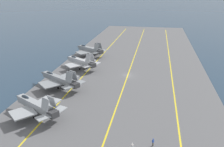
% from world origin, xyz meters
% --- Properties ---
extents(ground_plane, '(2000.00, 2000.00, 0.00)m').
position_xyz_m(ground_plane, '(0.00, 0.00, 0.00)').
color(ground_plane, '#23384C').
extents(carrier_deck, '(202.15, 53.07, 0.40)m').
position_xyz_m(carrier_deck, '(0.00, 0.00, 0.20)').
color(carrier_deck, '#565659').
rests_on(carrier_deck, ground).
extents(deck_stripe_foul_line, '(181.94, 0.76, 0.01)m').
position_xyz_m(deck_stripe_foul_line, '(0.00, -14.60, 0.40)').
color(deck_stripe_foul_line, yellow).
rests_on(deck_stripe_foul_line, carrier_deck).
extents(deck_stripe_centerline, '(181.94, 0.36, 0.01)m').
position_xyz_m(deck_stripe_centerline, '(0.00, 0.00, 0.40)').
color(deck_stripe_centerline, yellow).
rests_on(deck_stripe_centerline, carrier_deck).
extents(deck_stripe_edge_line, '(181.90, 4.37, 0.01)m').
position_xyz_m(deck_stripe_edge_line, '(0.00, 14.60, 0.40)').
color(deck_stripe_edge_line, yellow).
rests_on(deck_stripe_edge_line, carrier_deck).
extents(parked_jet_nearest, '(12.46, 15.37, 6.23)m').
position_xyz_m(parked_jet_nearest, '(-30.05, 17.76, 3.06)').
color(parked_jet_nearest, '#93999E').
rests_on(parked_jet_nearest, carrier_deck).
extents(parked_jet_second, '(12.98, 16.76, 6.34)m').
position_xyz_m(parked_jet_second, '(-13.61, 18.84, 3.01)').
color(parked_jet_second, gray).
rests_on(parked_jet_second, carrier_deck).
extents(parked_jet_third, '(12.56, 14.84, 6.50)m').
position_xyz_m(parked_jet_third, '(3.83, 17.80, 3.07)').
color(parked_jet_third, '#A8AAAF').
rests_on(parked_jet_third, carrier_deck).
extents(parked_jet_fourth, '(13.04, 14.93, 6.36)m').
position_xyz_m(parked_jet_fourth, '(20.82, 19.26, 3.14)').
color(parked_jet_fourth, gray).
rests_on(parked_jet_fourth, carrier_deck).
extents(crew_blue_vest, '(0.46, 0.40, 1.65)m').
position_xyz_m(crew_blue_vest, '(-36.45, -9.34, 1.31)').
color(crew_blue_vest, '#4C473D').
rests_on(crew_blue_vest, carrier_deck).
extents(crew_white_vest, '(0.40, 0.46, 1.69)m').
position_xyz_m(crew_white_vest, '(-38.56, -5.62, 1.33)').
color(crew_white_vest, '#383328').
rests_on(crew_white_vest, carrier_deck).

